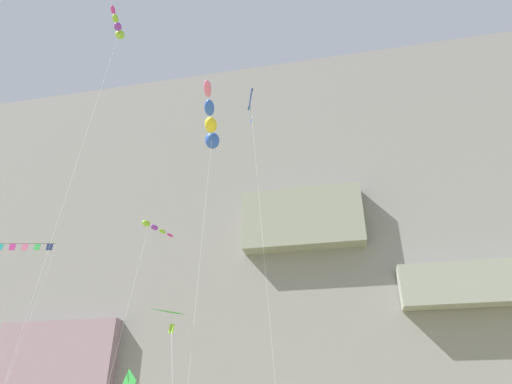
% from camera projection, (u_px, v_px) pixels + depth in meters
% --- Properties ---
extents(cliff_face, '(180.00, 29.68, 55.72)m').
position_uv_depth(cliff_face, '(311.00, 254.00, 70.28)').
color(cliff_face, gray).
rests_on(cliff_face, ground).
extents(kite_windsock_high_center, '(2.38, 6.78, 33.75)m').
position_uv_depth(kite_windsock_high_center, '(118.00, 28.00, 38.11)').
color(kite_windsock_high_center, '#8CCC33').
rests_on(kite_windsock_high_center, ground).
extents(kite_windsock_far_left, '(2.19, 6.65, 21.13)m').
position_uv_depth(kite_windsock_far_left, '(211.00, 127.00, 29.79)').
color(kite_windsock_far_left, blue).
rests_on(kite_windsock_far_left, ground).
extents(kite_banner_mid_right, '(5.96, 2.57, 16.27)m').
position_uv_depth(kite_banner_mid_right, '(18.00, 252.00, 35.85)').
color(kite_banner_mid_right, black).
rests_on(kite_banner_mid_right, ground).
extents(kite_windsock_low_center, '(1.67, 7.91, 17.80)m').
position_uv_depth(kite_windsock_low_center, '(154.00, 228.00, 36.50)').
color(kite_windsock_low_center, '#8CCC33').
rests_on(kite_windsock_low_center, ground).
extents(kite_diamond_mid_center, '(2.46, 3.03, 25.84)m').
position_uv_depth(kite_diamond_mid_center, '(251.00, 103.00, 32.97)').
color(kite_diamond_mid_center, blue).
rests_on(kite_diamond_mid_center, ground).
extents(kite_delta_low_left, '(2.71, 4.36, 7.51)m').
position_uv_depth(kite_delta_low_left, '(177.00, 326.00, 22.14)').
color(kite_delta_low_left, green).
rests_on(kite_delta_low_left, ground).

